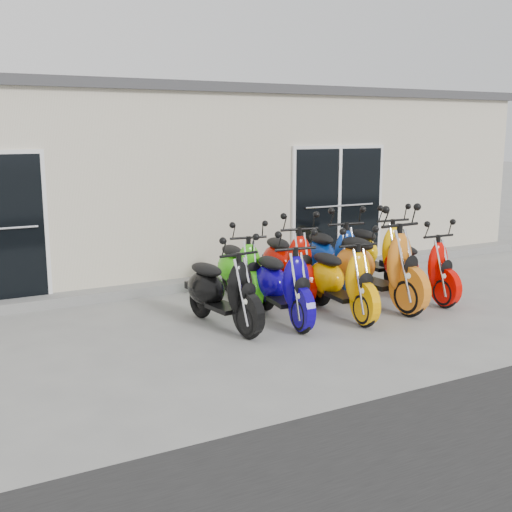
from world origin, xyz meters
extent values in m
plane|color=gray|center=(0.00, 0.00, 0.00)|extent=(80.00, 80.00, 0.00)
cube|color=beige|center=(0.00, 5.20, 1.60)|extent=(14.00, 6.00, 3.20)
cube|color=#3F3F42|center=(0.00, 5.20, 3.28)|extent=(14.20, 6.20, 0.16)
cube|color=gray|center=(0.00, 2.02, 0.07)|extent=(14.00, 0.40, 0.15)
cube|color=black|center=(-3.20, 2.17, 1.26)|extent=(1.07, 0.08, 2.22)
cube|color=black|center=(2.60, 2.17, 1.26)|extent=(2.02, 0.08, 2.22)
camera|label=1|loc=(-4.45, -7.59, 2.58)|focal=45.00mm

